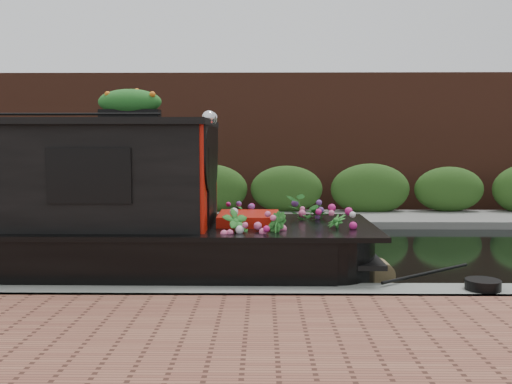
{
  "coord_description": "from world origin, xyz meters",
  "views": [
    {
      "loc": [
        1.55,
        -9.96,
        1.99
      ],
      "look_at": [
        1.43,
        -0.6,
        1.17
      ],
      "focal_mm": 40.0,
      "sensor_mm": 36.0,
      "label": 1
    }
  ],
  "objects": [
    {
      "name": "ground",
      "position": [
        0.0,
        0.0,
        0.0
      ],
      "size": [
        80.0,
        80.0,
        0.0
      ],
      "primitive_type": "plane",
      "color": "black",
      "rests_on": "ground"
    },
    {
      "name": "near_bank_coping",
      "position": [
        0.0,
        -3.3,
        0.0
      ],
      "size": [
        40.0,
        0.6,
        0.5
      ],
      "primitive_type": "cube",
      "color": "slate",
      "rests_on": "ground"
    },
    {
      "name": "far_bank_path",
      "position": [
        0.0,
        4.2,
        0.0
      ],
      "size": [
        40.0,
        2.4,
        0.34
      ],
      "primitive_type": "cube",
      "color": "slate",
      "rests_on": "ground"
    },
    {
      "name": "far_hedge",
      "position": [
        0.0,
        5.1,
        0.0
      ],
      "size": [
        40.0,
        1.1,
        2.8
      ],
      "primitive_type": "cube",
      "color": "#274B19",
      "rests_on": "ground"
    },
    {
      "name": "far_brick_wall",
      "position": [
        0.0,
        7.2,
        0.0
      ],
      "size": [
        40.0,
        1.0,
        8.0
      ],
      "primitive_type": "cube",
      "color": "#542A1C",
      "rests_on": "ground"
    },
    {
      "name": "rope_fender",
      "position": [
        3.2,
        -2.05,
        0.17
      ],
      "size": [
        0.33,
        0.43,
        0.33
      ],
      "primitive_type": "cylinder",
      "rotation": [
        1.57,
        0.0,
        0.0
      ],
      "color": "olive",
      "rests_on": "ground"
    },
    {
      "name": "coiled_mooring_rope",
      "position": [
        4.15,
        -3.31,
        0.31
      ],
      "size": [
        0.41,
        0.41,
        0.12
      ],
      "primitive_type": "cylinder",
      "color": "black",
      "rests_on": "near_bank_coping"
    }
  ]
}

